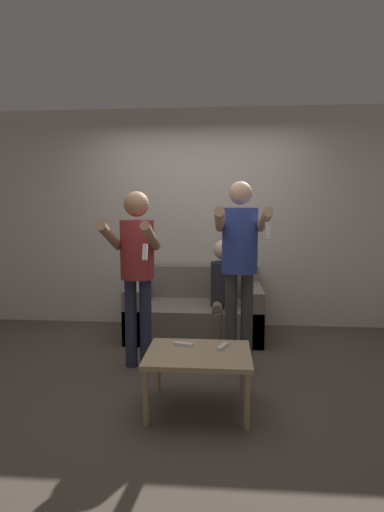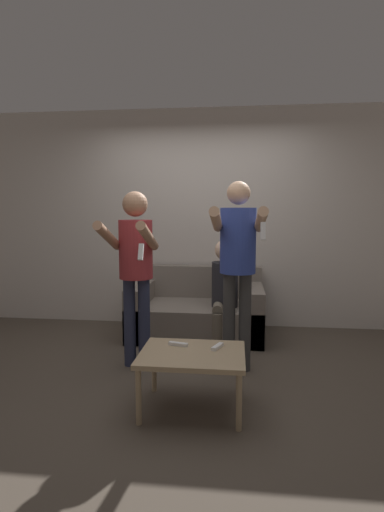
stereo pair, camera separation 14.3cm
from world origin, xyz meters
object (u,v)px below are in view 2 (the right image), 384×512
Objects in this scene: person_seated at (225,287)px; remote_far at (178,344)px; person_standing_left at (135,259)px; person_standing_right at (238,254)px; couch at (197,313)px; remote_near at (217,347)px; coffee_table at (192,358)px.

person_seated is 1.47m from remote_far.
person_standing_left is at bearing -134.32° from person_seated.
remote_far is (-0.45, -0.61, -0.63)m from person_standing_right.
person_standing_right reaches higher than couch.
couch reaches higher than remote_near.
person_seated is 1.46m from remote_near.
remote_far is at bearing -102.18° from person_seated.
person_standing_right is at bearing -80.38° from person_seated.
person_standing_left is at bearing 129.12° from coffee_table.
person_standing_right reaches higher than remote_near.
person_standing_left is at bearing 140.66° from remote_near.
coffee_table is 4.97× the size of remote_near.
person_seated reaches higher than couch.
couch is 0.88× the size of person_standing_right.
person_standing_left is 2.14× the size of coffee_table.
couch reaches higher than coffee_table.
remote_near is at bearing -102.80° from person_standing_right.
person_standing_right is 11.07× the size of remote_far.
person_standing_right is (0.46, -1.02, 0.81)m from couch.
coffee_table is at bearing -149.54° from remote_near.
person_seated is at bearing 45.68° from person_standing_left.
couch reaches higher than remote_far.
person_seated is 1.58m from coffee_table.
person_seated is at bearing 99.62° from person_standing_right.
person_standing_left reaches higher than person_seated.
coffee_table is at bearing -45.84° from remote_far.
person_standing_left is 10.66× the size of remote_near.
coffee_table is (0.14, -1.76, 0.12)m from couch.
remote_near is 0.99× the size of remote_far.
person_standing_left is 1.43× the size of person_seated.
person_standing_left is 1.15m from coffee_table.
couch is 1.39m from person_standing_right.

